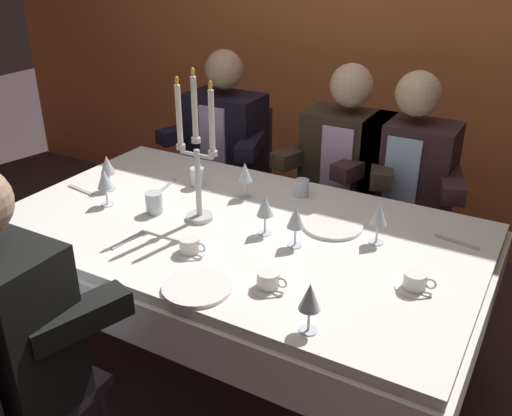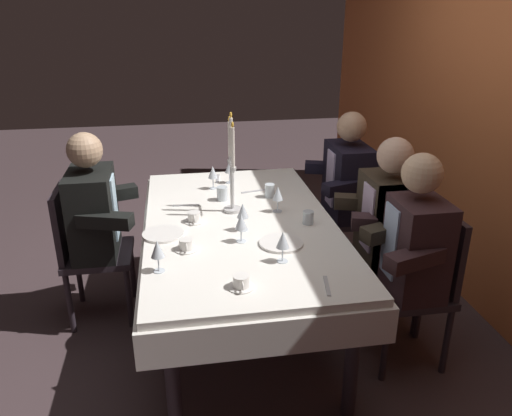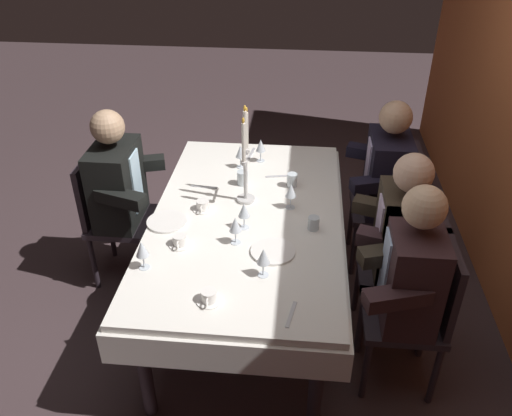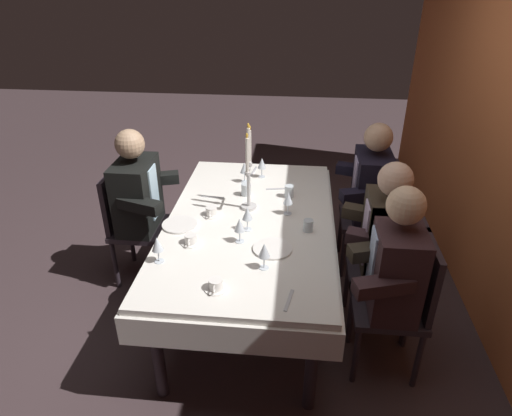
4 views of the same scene
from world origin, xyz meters
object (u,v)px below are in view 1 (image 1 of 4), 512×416
candelabra (197,160)px  dinner_plate_0 (333,226)px  seated_diner_2 (346,162)px  coffee_cup_1 (269,281)px  coffee_cup_0 (415,282)px  wine_glass_0 (379,216)px  wine_glass_4 (105,180)px  water_tumbler_1 (302,188)px  dining_table (237,251)px  water_tumbler_2 (197,177)px  seated_diner_1 (0,324)px  seated_diner_3 (408,174)px  coffee_cup_2 (190,247)px  wine_glass_1 (310,298)px  wine_glass_3 (245,173)px  seated_diner_0 (226,139)px  wine_glass_2 (296,218)px  water_tumbler_0 (154,203)px  wine_glass_5 (107,166)px  wine_glass_6 (265,207)px  dinner_plate_1 (197,287)px

candelabra → dinner_plate_0: bearing=21.8°
seated_diner_2 → coffee_cup_1: bearing=-80.5°
coffee_cup_0 → coffee_cup_1: same height
coffee_cup_1 → wine_glass_0: bearing=66.0°
wine_glass_4 → water_tumbler_1: wine_glass_4 is taller
dining_table → candelabra: (-0.16, -0.02, 0.38)m
candelabra → water_tumbler_2: size_ratio=6.89×
wine_glass_4 → coffee_cup_0: 1.33m
seated_diner_1 → seated_diner_3: (0.74, 1.77, 0.00)m
seated_diner_1 → seated_diner_2: bearing=76.9°
wine_glass_4 → water_tumbler_2: bearing=58.0°
candelabra → dinner_plate_0: (0.50, 0.20, -0.25)m
candelabra → coffee_cup_2: (0.13, -0.24, -0.23)m
dinner_plate_0 → water_tumbler_2: bearing=174.1°
wine_glass_0 → seated_diner_2: size_ratio=0.13×
wine_glass_1 → wine_glass_4: size_ratio=1.00×
water_tumbler_2 → wine_glass_3: bearing=0.1°
seated_diner_0 → wine_glass_2: bearing=-46.1°
coffee_cup_0 → seated_diner_2: size_ratio=0.11×
water_tumbler_2 → coffee_cup_2: 0.61m
candelabra → wine_glass_3: (0.05, 0.27, -0.14)m
water_tumbler_0 → coffee_cup_2: (0.32, -0.20, -0.02)m
water_tumbler_0 → seated_diner_1: size_ratio=0.07×
coffee_cup_0 → seated_diner_0: size_ratio=0.11×
wine_glass_5 → water_tumbler_1: size_ratio=2.11×
wine_glass_3 → water_tumbler_2: 0.26m
wine_glass_1 → coffee_cup_0: wine_glass_1 is taller
dinner_plate_0 → seated_diner_1: seated_diner_1 is taller
wine_glass_6 → water_tumbler_2: (-0.49, 0.25, -0.07)m
water_tumbler_1 → coffee_cup_1: bearing=-72.9°
coffee_cup_1 → seated_diner_3: seated_diner_3 is taller
wine_glass_4 → water_tumbler_2: (0.22, 0.36, -0.07)m
wine_glass_4 → wine_glass_5: (-0.10, 0.13, 0.00)m
seated_diner_3 → wine_glass_6: bearing=-109.6°
dinner_plate_1 → coffee_cup_1: 0.24m
water_tumbler_1 → coffee_cup_1: (0.22, -0.71, -0.01)m
seated_diner_1 → wine_glass_2: bearing=56.5°
wine_glass_0 → wine_glass_4: size_ratio=1.00×
coffee_cup_2 → coffee_cup_0: bearing=12.4°
coffee_cup_2 → wine_glass_5: bearing=156.3°
wine_glass_1 → wine_glass_2: same height
dinner_plate_0 → seated_diner_2: (-0.22, 0.71, -0.01)m
dining_table → wine_glass_4: wine_glass_4 is taller
wine_glass_5 → coffee_cup_2: wine_glass_5 is taller
wine_glass_1 → seated_diner_1: bearing=-152.9°
coffee_cup_2 → seated_diner_2: size_ratio=0.11×
water_tumbler_0 → seated_diner_2: (0.48, 0.95, -0.05)m
candelabra → coffee_cup_0: bearing=-4.5°
dinner_plate_0 → water_tumbler_2: (-0.70, 0.07, 0.04)m
dining_table → dinner_plate_1: (0.12, -0.45, 0.13)m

